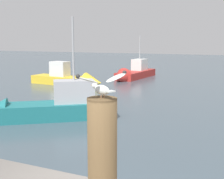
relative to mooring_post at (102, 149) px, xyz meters
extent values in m
cylinder|color=brown|center=(0.00, 0.00, 0.00)|extent=(0.31, 0.31, 1.09)
cylinder|color=tan|center=(0.02, 0.01, 0.56)|extent=(0.01, 0.01, 0.04)
cylinder|color=tan|center=(0.00, -0.02, 0.56)|extent=(0.01, 0.01, 0.04)
ellipsoid|color=silver|center=(0.00, 0.00, 0.63)|extent=(0.24, 0.19, 0.10)
sphere|color=silver|center=(-0.12, 0.07, 0.66)|extent=(0.06, 0.06, 0.06)
cone|color=gold|center=(-0.16, 0.09, 0.65)|extent=(0.05, 0.04, 0.02)
cube|color=silver|center=(0.13, -0.07, 0.64)|extent=(0.10, 0.10, 0.01)
ellipsoid|color=silver|center=(0.09, 0.14, 0.74)|extent=(0.23, 0.27, 0.10)
sphere|color=#2F2F2F|center=(0.15, 0.24, 0.79)|extent=(0.04, 0.04, 0.04)
ellipsoid|color=silver|center=(-0.08, -0.15, 0.74)|extent=(0.23, 0.27, 0.10)
sphere|color=#2F2F2F|center=(-0.13, -0.25, 0.79)|extent=(0.04, 0.04, 0.04)
cube|color=yellow|center=(-10.36, 14.90, -1.69)|extent=(4.58, 1.70, 0.57)
cone|color=yellow|center=(-7.79, 14.70, -1.66)|extent=(1.31, 1.31, 1.21)
cube|color=white|center=(-10.52, 14.91, -0.90)|extent=(1.28, 0.93, 1.01)
cube|color=#1E7075|center=(-5.35, 7.05, -1.66)|extent=(4.27, 3.54, 0.63)
cube|color=#B2B2B7|center=(-4.85, 7.41, -0.90)|extent=(1.75, 1.58, 0.89)
cylinder|color=#A5A5A8|center=(-4.85, 7.41, 0.77)|extent=(0.08, 0.08, 2.44)
cube|color=#B72D28|center=(-6.89, 20.46, -1.70)|extent=(1.93, 4.91, 0.56)
cone|color=#B72D28|center=(-7.17, 17.71, -1.67)|extent=(1.44, 1.44, 1.31)
cube|color=white|center=(-6.82, 21.12, -0.96)|extent=(1.05, 1.43, 0.92)
cylinder|color=#A5A5A8|center=(-6.82, 21.12, 0.47)|extent=(0.08, 0.08, 1.94)
camera|label=1|loc=(1.33, -2.72, 1.14)|focal=48.52mm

